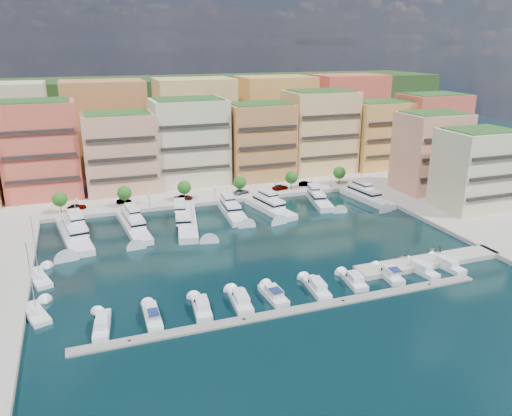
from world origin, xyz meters
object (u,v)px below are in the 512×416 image
object	(u,v)px
tender_3	(432,249)
car_0	(77,207)
tree_2	(184,187)
cruiser_1	(152,316)
tree_5	(339,173)
yacht_6	(365,196)
yacht_4	(269,207)
sailboat_1	(38,279)
tree_4	(291,177)
yacht_1	(133,225)
lamppost_2	(215,190)
cruiser_0	(102,325)
cruiser_2	(202,308)
lamppost_4	(331,179)
sailboat_0	(35,314)
tree_1	(124,193)
yacht_0	(74,232)
cruiser_6	(354,281)
cruiser_9	(446,265)
cruiser_3	(240,301)
yacht_5	(319,199)
car_2	(183,198)
cruiser_4	(273,295)
cruiser_5	(316,288)
tree_0	(60,199)
cruiser_7	(390,275)
yacht_2	(186,219)
car_3	(241,192)
cruiser_8	(420,269)
person_1	(440,249)
lamppost_1	(149,197)
tree_3	(240,182)
car_4	(280,187)
person_0	(407,254)
lamppost_0	(77,204)
car_1	(124,201)
car_5	(306,184)

from	to	relation	value
tender_3	car_0	size ratio (longest dim) A/B	0.32
tree_2	cruiser_1	distance (m)	60.92
tree_5	yacht_6	xyz separation A→B (m)	(1.03, -13.58, -3.53)
yacht_4	sailboat_1	world-z (taller)	sailboat_1
tree_4	yacht_1	xyz separation A→B (m)	(-47.75, -15.00, -3.65)
tree_4	lamppost_2	distance (m)	24.13
cruiser_0	cruiser_2	size ratio (longest dim) A/B	1.09
lamppost_4	sailboat_0	xyz separation A→B (m)	(-79.62, -48.28, -3.51)
lamppost_2	car_0	size ratio (longest dim) A/B	0.89
tree_1	yacht_0	xyz separation A→B (m)	(-13.21, -15.70, -3.53)
yacht_6	sailboat_0	world-z (taller)	sailboat_0
yacht_0	cruiser_6	world-z (taller)	yacht_0
tree_4	sailboat_1	xyz separation A→B (m)	(-67.81, -36.67, -4.43)
yacht_1	cruiser_9	size ratio (longest dim) A/B	2.64
tree_5	cruiser_3	bearing A→B (deg)	-131.18
cruiser_1	cruiser_9	size ratio (longest dim) A/B	1.00
tree_1	yacht_5	world-z (taller)	tree_1
car_2	sailboat_1	bearing A→B (deg)	132.89
cruiser_0	car_0	size ratio (longest dim) A/B	1.88
cruiser_4	cruiser_5	xyz separation A→B (m)	(8.34, 0.01, -0.02)
tree_0	cruiser_9	bearing A→B (deg)	-38.84
cruiser_0	cruiser_7	world-z (taller)	cruiser_7
yacht_2	yacht_4	world-z (taller)	same
tree_2	car_3	distance (m)	16.88
tree_4	cruiser_7	world-z (taller)	tree_4
cruiser_7	cruiser_9	size ratio (longest dim) A/B	0.89
cruiser_3	cruiser_9	distance (m)	42.95
yacht_4	cruiser_3	distance (m)	50.23
cruiser_8	tree_5	bearing A→B (deg)	76.50
tree_4	lamppost_2	size ratio (longest dim) A/B	1.35
yacht_0	cruiser_5	distance (m)	58.85
lamppost_2	person_1	world-z (taller)	lamppost_2
lamppost_1	lamppost_2	xyz separation A→B (m)	(18.00, 0.00, 0.00)
tree_3	car_4	world-z (taller)	tree_3
person_0	lamppost_2	bearing A→B (deg)	-26.13
cruiser_4	car_2	distance (m)	58.86
lamppost_2	cruiser_1	distance (m)	61.56
cruiser_4	cruiser_8	world-z (taller)	cruiser_4
yacht_4	lamppost_0	bearing A→B (deg)	167.09
cruiser_5	cruiser_9	size ratio (longest dim) A/B	1.00
tree_1	yacht_0	world-z (taller)	tree_1
lamppost_1	cruiser_0	bearing A→B (deg)	-105.58
tree_2	person_0	bearing A→B (deg)	-57.63
car_1	lamppost_1	bearing A→B (deg)	-122.06
tree_1	tender_3	distance (m)	77.63
yacht_1	yacht_2	size ratio (longest dim) A/B	0.91
tree_3	cruiser_6	distance (m)	58.33
cruiser_5	car_1	size ratio (longest dim) A/B	2.18
cruiser_1	car_5	distance (m)	81.73
tender_3	car_3	world-z (taller)	car_3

